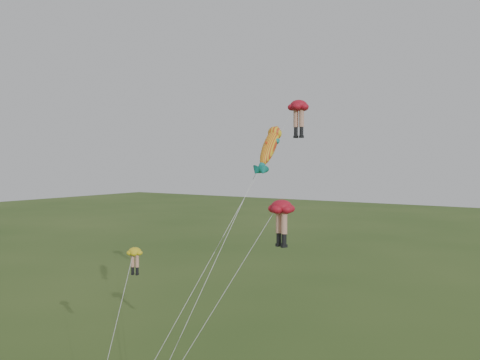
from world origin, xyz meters
The scene contains 4 objects.
legs_kite_red_high centered at (1.64, 12.38, 17.97)m, with size 5.59×13.33×18.80m.
legs_kite_red_mid centered at (6.05, 2.11, 11.67)m, with size 6.61×6.54×12.39m.
legs_kite_yellow centered at (-3.10, 0.60, 8.47)m, with size 2.35×5.77×9.22m.
fish_kite centered at (3.31, 5.65, 15.23)m, with size 4.13×9.22×16.80m.
Camera 1 is at (19.82, -22.08, 14.48)m, focal length 40.00 mm.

